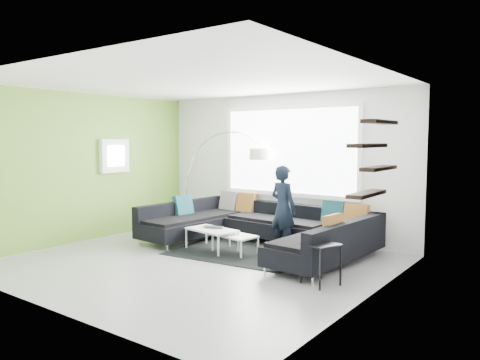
% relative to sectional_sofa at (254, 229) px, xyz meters
% --- Properties ---
extents(ground, '(5.50, 5.50, 0.00)m').
position_rel_sectional_sofa_xyz_m(ground, '(-0.20, -1.27, -0.36)').
color(ground, gray).
rests_on(ground, ground).
extents(room_shell, '(5.54, 5.04, 2.82)m').
position_rel_sectional_sofa_xyz_m(room_shell, '(-0.16, -1.06, 1.45)').
color(room_shell, silver).
rests_on(room_shell, ground).
extents(sectional_sofa, '(3.95, 2.60, 0.82)m').
position_rel_sectional_sofa_xyz_m(sectional_sofa, '(0.00, 0.00, 0.00)').
color(sectional_sofa, black).
rests_on(sectional_sofa, ground).
extents(rug, '(2.40, 1.86, 0.01)m').
position_rel_sectional_sofa_xyz_m(rug, '(-0.05, -0.33, -0.36)').
color(rug, black).
rests_on(rug, ground).
extents(coffee_table, '(1.24, 0.84, 0.38)m').
position_rel_sectional_sofa_xyz_m(coffee_table, '(-0.33, -0.45, -0.17)').
color(coffee_table, white).
rests_on(coffee_table, ground).
extents(arc_lamp, '(2.06, 1.06, 2.09)m').
position_rel_sectional_sofa_xyz_m(arc_lamp, '(-2.23, 0.68, 0.68)').
color(arc_lamp, silver).
rests_on(arc_lamp, ground).
extents(side_table, '(0.52, 0.52, 0.56)m').
position_rel_sectional_sofa_xyz_m(side_table, '(1.85, -1.12, -0.08)').
color(side_table, black).
rests_on(side_table, ground).
extents(person, '(0.70, 0.59, 1.48)m').
position_rel_sectional_sofa_xyz_m(person, '(0.46, 0.23, 0.38)').
color(person, black).
rests_on(person, ground).
extents(laptop, '(0.50, 0.44, 0.03)m').
position_rel_sectional_sofa_xyz_m(laptop, '(-0.57, -0.45, 0.03)').
color(laptop, black).
rests_on(laptop, coffee_table).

